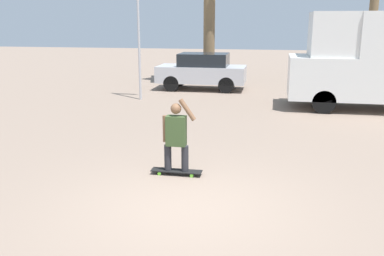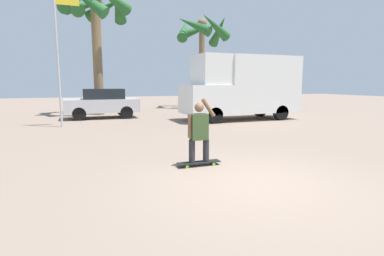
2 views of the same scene
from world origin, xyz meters
name	(u,v)px [view 2 (image 2 of 2)]	position (x,y,z in m)	size (l,w,h in m)	color
ground_plane	(252,182)	(0.00, 0.00, 0.00)	(80.00, 80.00, 0.00)	gray
skateboard	(199,163)	(-0.50, 1.44, 0.07)	(1.01, 0.24, 0.09)	black
person_skateboarder	(199,130)	(-0.50, 1.44, 0.83)	(0.66, 0.22, 1.45)	#28282D
camper_van	(243,86)	(4.96, 8.94, 1.74)	(6.00, 2.16, 3.25)	black
parked_car_silver	(102,103)	(-1.80, 12.18, 0.83)	(3.81, 1.75, 1.58)	black
palm_tree_near_van	(202,33)	(5.99, 17.01, 5.67)	(4.21, 4.22, 7.02)	brown
palm_tree_center_background	(94,11)	(-1.91, 14.28, 6.01)	(4.19, 4.29, 7.43)	brown
flagpole	(59,43)	(-3.62, 9.31, 3.55)	(1.02, 0.12, 6.03)	#B7B7BC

